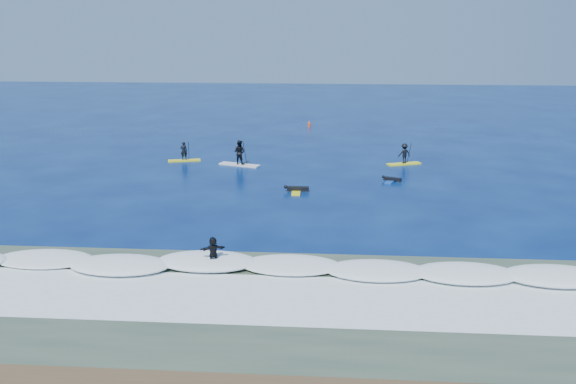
# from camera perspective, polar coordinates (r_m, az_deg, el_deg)

# --- Properties ---
(ground) EXTENTS (160.00, 160.00, 0.00)m
(ground) POSITION_cam_1_polar(r_m,az_deg,el_deg) (39.51, -0.22, -1.61)
(ground) COLOR #031447
(ground) RESTS_ON ground
(shallow_water) EXTENTS (90.00, 13.00, 0.01)m
(shallow_water) POSITION_cam_1_polar(r_m,az_deg,el_deg) (26.47, -2.66, -10.33)
(shallow_water) COLOR #324436
(shallow_water) RESTS_ON ground
(breaking_wave) EXTENTS (40.00, 6.00, 0.30)m
(breaking_wave) POSITION_cam_1_polar(r_m,az_deg,el_deg) (30.11, -1.74, -7.08)
(breaking_wave) COLOR white
(breaking_wave) RESTS_ON ground
(whitewater) EXTENTS (34.00, 5.00, 0.02)m
(whitewater) POSITION_cam_1_polar(r_m,az_deg,el_deg) (27.38, -2.40, -9.45)
(whitewater) COLOR silver
(whitewater) RESTS_ON ground
(sup_paddler_left) EXTENTS (2.73, 1.30, 1.86)m
(sup_paddler_left) POSITION_cam_1_polar(r_m,az_deg,el_deg) (53.77, -9.23, 3.34)
(sup_paddler_left) COLOR yellow
(sup_paddler_left) RESTS_ON ground
(sup_paddler_center) EXTENTS (3.47, 1.90, 2.37)m
(sup_paddler_center) POSITION_cam_1_polar(r_m,az_deg,el_deg) (51.57, -4.34, 3.34)
(sup_paddler_center) COLOR silver
(sup_paddler_center) RESTS_ON ground
(sup_paddler_right) EXTENTS (2.87, 1.66, 1.97)m
(sup_paddler_right) POSITION_cam_1_polar(r_m,az_deg,el_deg) (52.63, 10.29, 3.25)
(sup_paddler_right) COLOR yellow
(sup_paddler_right) RESTS_ON ground
(prone_paddler_near) EXTENTS (1.71, 2.16, 0.45)m
(prone_paddler_near) POSITION_cam_1_polar(r_m,az_deg,el_deg) (43.67, 0.77, 0.23)
(prone_paddler_near) COLOR yellow
(prone_paddler_near) RESTS_ON ground
(prone_paddler_far) EXTENTS (1.42, 1.89, 0.38)m
(prone_paddler_far) POSITION_cam_1_polar(r_m,az_deg,el_deg) (47.00, 9.19, 1.08)
(prone_paddler_far) COLOR #1648A8
(prone_paddler_far) RESTS_ON ground
(wave_surfer) EXTENTS (2.01, 1.20, 1.41)m
(wave_surfer) POSITION_cam_1_polar(r_m,az_deg,el_deg) (30.38, -6.67, -5.36)
(wave_surfer) COLOR silver
(wave_surfer) RESTS_ON breaking_wave
(marker_buoy) EXTENTS (0.30, 0.30, 0.72)m
(marker_buoy) POSITION_cam_1_polar(r_m,az_deg,el_deg) (70.00, 1.90, 6.02)
(marker_buoy) COLOR #F54615
(marker_buoy) RESTS_ON ground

